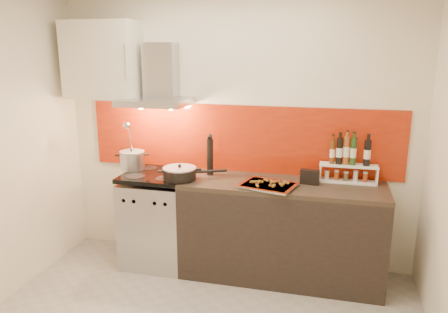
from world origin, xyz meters
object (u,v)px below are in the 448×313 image
(pepper_mill, at_px, (210,155))
(baking_tray, at_px, (268,185))
(stock_pot, at_px, (132,160))
(saute_pan, at_px, (180,173))
(counter, at_px, (281,230))
(range_stove, at_px, (158,219))

(pepper_mill, xyz_separation_m, baking_tray, (0.58, -0.23, -0.17))
(stock_pot, distance_m, pepper_mill, 0.79)
(saute_pan, relative_size, baking_tray, 1.04)
(counter, distance_m, pepper_mill, 0.95)
(pepper_mill, bearing_deg, stock_pot, -178.65)
(range_stove, bearing_deg, saute_pan, -21.95)
(saute_pan, height_order, pepper_mill, pepper_mill)
(stock_pot, distance_m, saute_pan, 0.60)
(counter, bearing_deg, range_stove, -179.77)
(range_stove, bearing_deg, baking_tray, -6.70)
(range_stove, relative_size, saute_pan, 1.65)
(baking_tray, bearing_deg, saute_pan, 179.11)
(range_stove, relative_size, counter, 0.51)
(range_stove, distance_m, stock_pot, 0.63)
(range_stove, height_order, counter, range_stove)
(counter, relative_size, pepper_mill, 4.60)
(counter, bearing_deg, pepper_mill, 171.82)
(stock_pot, bearing_deg, counter, -3.16)
(stock_pot, bearing_deg, range_stove, -17.18)
(counter, distance_m, stock_pot, 1.58)
(counter, bearing_deg, stock_pot, 176.84)
(stock_pot, bearing_deg, pepper_mill, 1.35)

